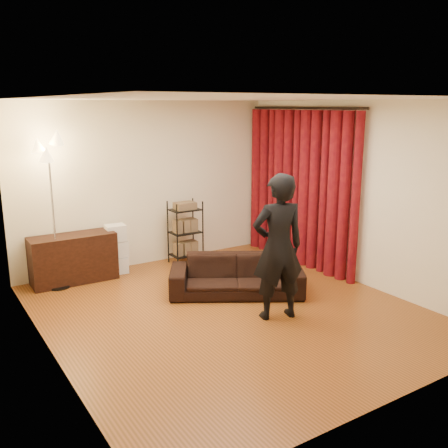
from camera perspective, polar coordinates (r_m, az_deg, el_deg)
floor at (r=6.62m, az=0.68°, el=-9.93°), size 5.00×5.00×0.00m
ceiling at (r=6.07m, az=0.75°, el=14.14°), size 5.00×5.00×0.00m
wall_back at (r=8.38m, az=-8.73°, el=4.54°), size 5.00×0.00×5.00m
wall_front at (r=4.40m, az=18.88°, el=-4.17°), size 5.00×0.00×5.00m
wall_left at (r=5.35m, az=-19.90°, el=-1.18°), size 0.00×5.00×5.00m
wall_right at (r=7.65m, az=14.97°, el=3.40°), size 0.00×5.00×5.00m
curtain_rod at (r=8.28m, az=9.17°, el=12.97°), size 0.04×2.65×0.04m
curtain at (r=8.38m, az=8.73°, el=4.02°), size 0.22×2.65×2.55m
sofa at (r=7.10m, az=1.44°, el=-5.91°), size 1.97×1.59×0.54m
person at (r=6.18m, az=6.19°, el=-2.65°), size 0.76×0.60×1.84m
media_cabinet at (r=7.89m, az=-16.84°, el=-3.79°), size 1.26×0.49×0.73m
storage_boxes at (r=8.11m, az=-12.15°, el=-2.80°), size 0.34×0.29×0.80m
wire_shelf at (r=8.43m, az=-4.43°, el=-0.95°), size 0.49×0.35×1.07m
floor_lamp at (r=7.52m, az=-18.93°, el=0.99°), size 0.52×0.52×2.19m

